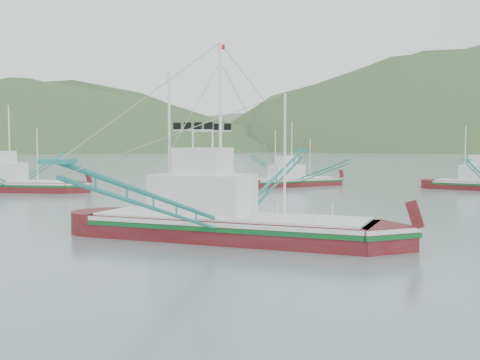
{
  "coord_description": "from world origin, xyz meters",
  "views": [
    {
      "loc": [
        3.04,
        -32.6,
        5.64
      ],
      "look_at": [
        0.0,
        6.0,
        3.2
      ],
      "focal_mm": 45.0,
      "sensor_mm": 36.0,
      "label": 1
    }
  ],
  "objects": [
    {
      "name": "ground",
      "position": [
        0.0,
        0.0,
        0.0
      ],
      "size": [
        1200.0,
        1200.0,
        0.0
      ],
      "primitive_type": "plane",
      "color": "slate",
      "rests_on": "ground"
    },
    {
      "name": "bg_boat_left",
      "position": [
        -28.23,
        33.51,
        1.45
      ],
      "size": [
        14.72,
        26.18,
        10.61
      ],
      "rotation": [
        0.0,
        0.0,
        -0.08
      ],
      "color": "#520D11",
      "rests_on": "ground"
    },
    {
      "name": "bg_boat_far",
      "position": [
        3.87,
        44.54,
        1.89
      ],
      "size": [
        15.44,
        20.12,
        8.96
      ],
      "rotation": [
        0.0,
        0.0,
        0.57
      ],
      "color": "#520D11",
      "rests_on": "ground"
    },
    {
      "name": "ridge_distant",
      "position": [
        30.0,
        560.0,
        0.0
      ],
      "size": [
        960.0,
        400.0,
        240.0
      ],
      "primitive_type": "ellipsoid",
      "color": "slate",
      "rests_on": "ground"
    },
    {
      "name": "headland_left",
      "position": [
        -180.0,
        360.0,
        0.0
      ],
      "size": [
        448.0,
        308.0,
        210.0
      ],
      "primitive_type": "ellipsoid",
      "color": "#37522A",
      "rests_on": "ground"
    },
    {
      "name": "main_boat",
      "position": [
        -0.43,
        1.68,
        2.37
      ],
      "size": [
        17.18,
        29.33,
        12.18
      ],
      "rotation": [
        0.0,
        0.0,
        -0.3
      ],
      "color": "#520D11",
      "rests_on": "ground"
    }
  ]
}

